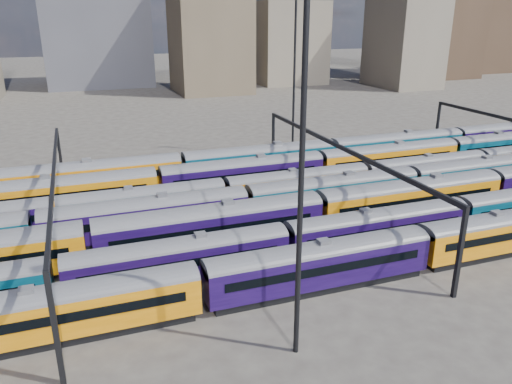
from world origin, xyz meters
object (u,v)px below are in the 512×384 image
object	(u,v)px
rake_0	(320,261)
rake_2	(318,208)
mast_2	(302,155)
rake_1	(286,239)

from	to	relation	value
rake_0	rake_2	world-z (taller)	rake_2
rake_0	mast_2	distance (m)	14.34
rake_0	mast_2	bearing A→B (deg)	-126.80
rake_1	rake_2	size ratio (longest dim) A/B	0.86
rake_2	mast_2	xyz separation A→B (m)	(-10.04, -17.00, 11.04)
rake_0	rake_1	bearing A→B (deg)	100.35
mast_2	rake_2	bearing A→B (deg)	59.43
rake_1	rake_2	xyz separation A→B (m)	(5.72, 5.00, 0.41)
rake_0	mast_2	size ratio (longest dim) A/B	5.50
mast_2	rake_1	bearing A→B (deg)	70.19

